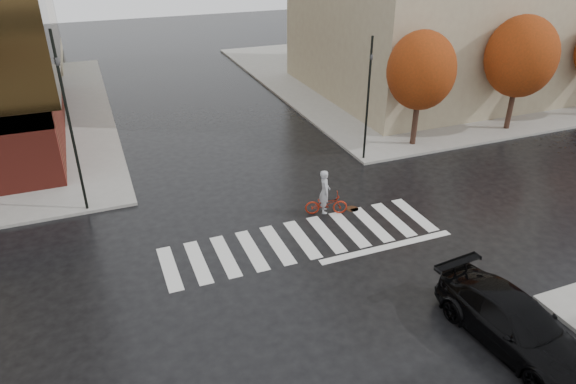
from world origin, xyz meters
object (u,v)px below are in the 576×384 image
object	(u,v)px
traffic_light_nw	(67,112)
traffic_light_ne	(368,93)
cyclist	(326,199)
fire_hydrant	(44,174)
sedan	(513,322)

from	to	relation	value
traffic_light_nw	traffic_light_ne	world-z (taller)	traffic_light_nw
cyclist	traffic_light_ne	xyz separation A→B (m)	(4.50, 4.56, 3.09)
cyclist	fire_hydrant	distance (m)	14.22
cyclist	traffic_light_ne	bearing A→B (deg)	-26.12
sedan	traffic_light_nw	world-z (taller)	traffic_light_nw
traffic_light_ne	fire_hydrant	world-z (taller)	traffic_light_ne
traffic_light_nw	sedan	bearing A→B (deg)	29.93
cyclist	traffic_light_nw	bearing A→B (deg)	85.57
cyclist	traffic_light_ne	size ratio (longest dim) A/B	0.33
sedan	traffic_light_nw	distance (m)	18.52
cyclist	traffic_light_ne	distance (m)	7.11
sedan	fire_hydrant	size ratio (longest dim) A/B	7.89
traffic_light_ne	fire_hydrant	bearing A→B (deg)	-30.98
traffic_light_nw	fire_hydrant	bearing A→B (deg)	-165.17
traffic_light_nw	fire_hydrant	distance (m)	5.90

